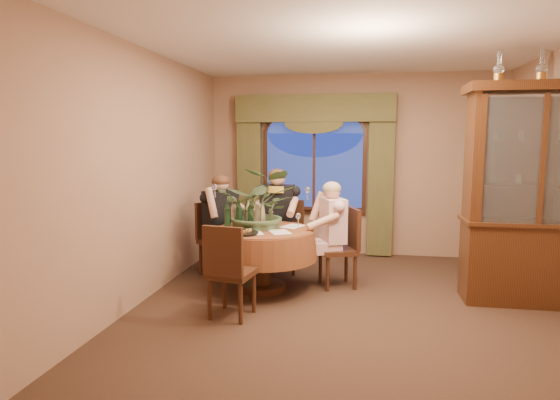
% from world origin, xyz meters
% --- Properties ---
extents(floor, '(5.00, 5.00, 0.00)m').
position_xyz_m(floor, '(0.00, 0.00, 0.00)').
color(floor, black).
rests_on(floor, ground).
extents(wall_back, '(4.50, 0.00, 4.50)m').
position_xyz_m(wall_back, '(0.00, 2.50, 1.40)').
color(wall_back, '#916C54').
rests_on(wall_back, ground).
extents(ceiling, '(5.00, 5.00, 0.00)m').
position_xyz_m(ceiling, '(0.00, 0.00, 2.80)').
color(ceiling, white).
rests_on(ceiling, wall_back).
extents(window, '(1.62, 0.10, 1.32)m').
position_xyz_m(window, '(-0.60, 2.43, 1.30)').
color(window, navy).
rests_on(window, wall_back).
extents(arched_transom, '(1.60, 0.06, 0.44)m').
position_xyz_m(arched_transom, '(-0.60, 2.43, 2.08)').
color(arched_transom, navy).
rests_on(arched_transom, wall_back).
extents(drapery_left, '(0.38, 0.14, 2.32)m').
position_xyz_m(drapery_left, '(-1.63, 2.38, 1.18)').
color(drapery_left, '#454422').
rests_on(drapery_left, floor).
extents(drapery_right, '(0.38, 0.14, 2.32)m').
position_xyz_m(drapery_right, '(0.43, 2.38, 1.18)').
color(drapery_right, '#454422').
rests_on(drapery_right, floor).
extents(swag_valance, '(2.45, 0.16, 0.42)m').
position_xyz_m(swag_valance, '(-0.60, 2.35, 2.28)').
color(swag_valance, '#454422').
rests_on(swag_valance, wall_back).
extents(dining_table, '(1.71, 1.71, 0.75)m').
position_xyz_m(dining_table, '(-0.99, 0.42, 0.38)').
color(dining_table, maroon).
rests_on(dining_table, floor).
extents(china_cabinet, '(1.48, 0.58, 2.40)m').
position_xyz_m(china_cabinet, '(1.97, 0.52, 1.20)').
color(china_cabinet, '#321A0D').
rests_on(china_cabinet, floor).
extents(oil_lamp_left, '(0.11, 0.11, 0.34)m').
position_xyz_m(oil_lamp_left, '(1.55, 0.52, 2.57)').
color(oil_lamp_left, '#A5722D').
rests_on(oil_lamp_left, china_cabinet).
extents(oil_lamp_center, '(0.11, 0.11, 0.34)m').
position_xyz_m(oil_lamp_center, '(1.97, 0.52, 2.57)').
color(oil_lamp_center, '#A5722D').
rests_on(oil_lamp_center, china_cabinet).
extents(chair_right, '(0.54, 0.54, 0.96)m').
position_xyz_m(chair_right, '(-0.13, 0.73, 0.48)').
color(chair_right, black).
rests_on(chair_right, floor).
extents(chair_back_right, '(0.47, 0.47, 0.96)m').
position_xyz_m(chair_back_right, '(-0.87, 1.28, 0.48)').
color(chair_back_right, black).
rests_on(chair_back_right, floor).
extents(chair_back, '(0.59, 0.59, 0.96)m').
position_xyz_m(chair_back, '(-1.73, 0.97, 0.48)').
color(chair_back, black).
rests_on(chair_back, floor).
extents(chair_front_left, '(0.48, 0.48, 0.96)m').
position_xyz_m(chair_front_left, '(-1.14, -0.45, 0.48)').
color(chair_front_left, black).
rests_on(chair_front_left, floor).
extents(person_pink, '(0.57, 0.59, 1.30)m').
position_xyz_m(person_pink, '(-0.19, 0.75, 0.65)').
color(person_pink, beige).
rests_on(person_pink, floor).
extents(person_back, '(0.65, 0.65, 1.35)m').
position_xyz_m(person_back, '(-1.69, 0.95, 0.68)').
color(person_back, black).
rests_on(person_back, floor).
extents(person_scarf, '(0.51, 0.47, 1.42)m').
position_xyz_m(person_scarf, '(-0.98, 1.29, 0.71)').
color(person_scarf, black).
rests_on(person_scarf, floor).
extents(stoneware_vase, '(0.15, 0.15, 0.29)m').
position_xyz_m(stoneware_vase, '(-1.06, 0.54, 0.89)').
color(stoneware_vase, tan).
rests_on(stoneware_vase, dining_table).
extents(centerpiece_plant, '(0.94, 1.04, 0.81)m').
position_xyz_m(centerpiece_plant, '(-1.05, 0.54, 1.36)').
color(centerpiece_plant, '#3F5635').
rests_on(centerpiece_plant, dining_table).
extents(olive_bowl, '(0.15, 0.15, 0.05)m').
position_xyz_m(olive_bowl, '(-0.98, 0.37, 0.77)').
color(olive_bowl, '#485B2C').
rests_on(olive_bowl, dining_table).
extents(cheese_platter, '(0.33, 0.33, 0.02)m').
position_xyz_m(cheese_platter, '(-1.14, 0.08, 0.76)').
color(cheese_platter, black).
rests_on(cheese_platter, dining_table).
extents(wine_bottle_0, '(0.07, 0.07, 0.33)m').
position_xyz_m(wine_bottle_0, '(-1.37, 0.50, 0.92)').
color(wine_bottle_0, tan).
rests_on(wine_bottle_0, dining_table).
extents(wine_bottle_1, '(0.07, 0.07, 0.33)m').
position_xyz_m(wine_bottle_1, '(-1.22, 0.58, 0.92)').
color(wine_bottle_1, black).
rests_on(wine_bottle_1, dining_table).
extents(wine_bottle_2, '(0.07, 0.07, 0.33)m').
position_xyz_m(wine_bottle_2, '(-1.14, 0.39, 0.92)').
color(wine_bottle_2, black).
rests_on(wine_bottle_2, dining_table).
extents(wine_bottle_3, '(0.07, 0.07, 0.33)m').
position_xyz_m(wine_bottle_3, '(-1.41, 0.33, 0.92)').
color(wine_bottle_3, black).
rests_on(wine_bottle_3, dining_table).
extents(wine_bottle_4, '(0.07, 0.07, 0.33)m').
position_xyz_m(wine_bottle_4, '(-1.29, 0.44, 0.92)').
color(wine_bottle_4, black).
rests_on(wine_bottle_4, dining_table).
extents(wine_bottle_5, '(0.07, 0.07, 0.33)m').
position_xyz_m(wine_bottle_5, '(-1.19, 0.49, 0.92)').
color(wine_bottle_5, tan).
rests_on(wine_bottle_5, dining_table).
extents(tasting_paper_0, '(0.32, 0.36, 0.00)m').
position_xyz_m(tasting_paper_0, '(-0.77, 0.25, 0.75)').
color(tasting_paper_0, white).
rests_on(tasting_paper_0, dining_table).
extents(tasting_paper_1, '(0.31, 0.36, 0.00)m').
position_xyz_m(tasting_paper_1, '(-0.67, 0.63, 0.75)').
color(tasting_paper_1, white).
rests_on(tasting_paper_1, dining_table).
extents(tasting_paper_2, '(0.32, 0.36, 0.00)m').
position_xyz_m(tasting_paper_2, '(-1.06, 0.16, 0.75)').
color(tasting_paper_2, white).
rests_on(tasting_paper_2, dining_table).
extents(wine_glass_person_pink, '(0.07, 0.07, 0.18)m').
position_xyz_m(wine_glass_person_pink, '(-0.60, 0.58, 0.84)').
color(wine_glass_person_pink, silver).
rests_on(wine_glass_person_pink, dining_table).
extents(wine_glass_person_back, '(0.07, 0.07, 0.18)m').
position_xyz_m(wine_glass_person_back, '(-1.33, 0.68, 0.84)').
color(wine_glass_person_back, silver).
rests_on(wine_glass_person_back, dining_table).
extents(wine_glass_person_scarf, '(0.07, 0.07, 0.18)m').
position_xyz_m(wine_glass_person_scarf, '(-0.99, 0.85, 0.84)').
color(wine_glass_person_scarf, silver).
rests_on(wine_glass_person_scarf, dining_table).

